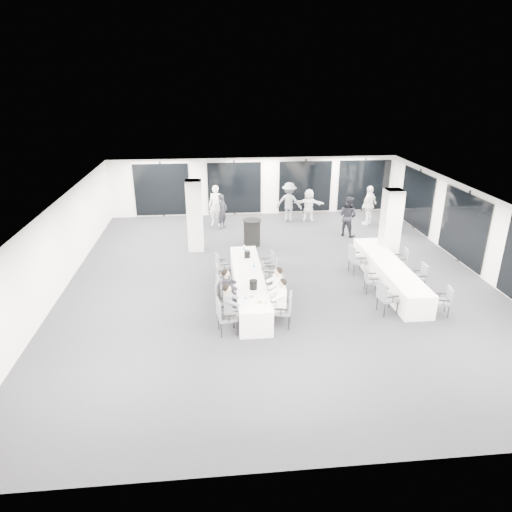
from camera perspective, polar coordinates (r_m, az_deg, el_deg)
The scene contains 42 objects.
room at distance 16.20m, azimuth 5.31°, elevation 3.24°, with size 14.04×16.04×2.84m.
column_left at distance 17.92m, azimuth -7.66°, elevation 5.00°, with size 0.60×0.60×2.80m, color silver.
column_right at distance 17.02m, azimuth 16.43°, elevation 3.39°, with size 0.60×0.60×2.80m, color silver.
banquet_table_main at distance 14.25m, azimuth -0.91°, elevation -3.71°, with size 0.90×5.00×0.75m, color white.
banquet_table_side at distance 15.69m, azimuth 16.25°, elevation -2.15°, with size 0.90×5.00×0.75m, color white.
cocktail_table at distance 18.52m, azimuth -0.50°, elevation 2.97°, with size 0.77×0.77×1.07m.
chair_main_left_near at distance 12.24m, azimuth -4.01°, elevation -7.29°, with size 0.57×0.61×0.99m.
chair_main_left_second at distance 13.12m, azimuth -4.16°, elevation -5.11°, with size 0.63×0.65×1.02m.
chair_main_left_mid at distance 13.84m, azimuth -4.20°, elevation -4.00°, with size 0.54×0.56×0.88m.
chair_main_left_fourth at distance 14.60m, azimuth -4.32°, elevation -2.53°, with size 0.47×0.52×0.89m.
chair_main_left_far at distance 15.55m, azimuth -4.41°, elevation -1.04°, with size 0.52×0.55×0.87m.
chair_main_right_near at distance 12.55m, azimuth 3.65°, elevation -6.46°, with size 0.61×0.64×1.00m.
chair_main_right_second at distance 13.26m, azimuth 3.08°, elevation -5.20°, with size 0.45×0.50×0.87m.
chair_main_right_mid at distance 13.88m, azimuth 2.66°, elevation -3.76°, with size 0.53×0.56×0.92m.
chair_main_right_fourth at distance 14.90m, azimuth 2.04°, elevation -1.89°, with size 0.54×0.58×0.93m.
chair_main_right_far at distance 15.68m, azimuth 1.62°, elevation -0.78°, with size 0.47×0.52×0.87m.
chair_side_left_near at distance 13.73m, azimuth 15.89°, elevation -4.80°, with size 0.58×0.61×0.97m.
chair_side_left_mid at distance 14.92m, azimuth 14.05°, elevation -2.70°, with size 0.49×0.53×0.86m.
chair_side_left_far at distance 16.19m, azimuth 12.33°, elevation -0.23°, with size 0.57×0.62×1.02m.
chair_side_right_near at distance 14.22m, azimuth 22.49°, elevation -5.02°, with size 0.52×0.54×0.86m.
chair_side_right_mid at distance 15.54m, azimuth 19.80°, elevation -2.28°, with size 0.45×0.51×0.89m.
chair_side_right_far at distance 16.76m, azimuth 17.77°, elevation -0.35°, with size 0.50×0.54×0.87m.
seated_guest_a at distance 12.13m, azimuth -3.24°, elevation -6.20°, with size 0.50×0.38×1.44m.
seated_guest_b at distance 13.00m, azimuth -3.44°, elevation -4.20°, with size 0.50×0.38×1.44m.
seated_guest_c at distance 12.43m, azimuth 2.90°, elevation -5.47°, with size 0.50×0.38×1.44m.
seated_guest_d at distance 13.10m, azimuth 2.42°, elevation -3.98°, with size 0.50×0.38×1.44m.
standing_guest_a at distance 20.59m, azimuth -4.23°, elevation 5.85°, with size 0.65×0.52×1.78m, color black.
standing_guest_c at distance 21.57m, azimuth 4.17°, elevation 7.04°, with size 1.36×0.69×2.11m, color #5B5D63.
standing_guest_d at distance 21.71m, azimuth 13.99°, elevation 6.48°, with size 1.21×0.68×2.06m, color white.
standing_guest_e at distance 21.06m, azimuth 16.98°, elevation 5.63°, with size 0.96×0.59×2.00m, color white.
standing_guest_f at distance 21.81m, azimuth 6.61°, elevation 6.62°, with size 1.60×0.62×1.75m, color white.
standing_guest_g at distance 21.04m, azimuth -5.04°, elevation 6.62°, with size 0.77×0.62×2.10m, color white.
standing_guest_h at distance 19.93m, azimuth 11.41°, elevation 5.24°, with size 0.95×0.58×1.98m, color black.
ice_bucket_near at distance 13.11m, azimuth -0.33°, elevation -3.60°, with size 0.23×0.23×0.26m, color black.
ice_bucket_far at distance 15.36m, azimuth -1.10°, elevation 0.23°, with size 0.21×0.21×0.24m, color black.
water_bottle_a at distance 12.48m, azimuth -1.30°, elevation -5.17°, with size 0.06×0.06×0.19m, color silver.
water_bottle_b at distance 14.50m, azimuth -0.24°, elevation -1.13°, with size 0.07×0.07×0.22m, color silver.
water_bottle_c at distance 15.90m, azimuth -1.48°, elevation 0.98°, with size 0.07×0.07×0.23m, color silver.
plate_a at distance 12.68m, azimuth -0.59°, elevation -5.14°, with size 0.19×0.19×0.03m.
plate_b at distance 12.40m, azimuth 0.47°, elevation -5.80°, with size 0.22×0.22×0.03m.
plate_c at distance 13.66m, azimuth -0.45°, elevation -3.08°, with size 0.21×0.21×0.03m.
wine_glass at distance 12.09m, azimuth 1.21°, elevation -5.92°, with size 0.07×0.07×0.18m.
Camera 1 is at (-2.11, -13.97, 6.48)m, focal length 32.00 mm.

